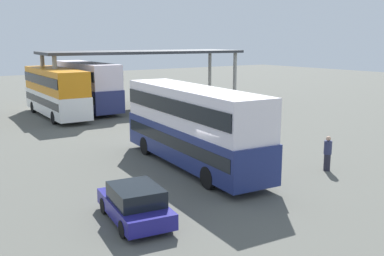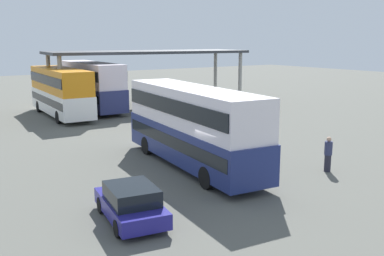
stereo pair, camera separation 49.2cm
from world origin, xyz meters
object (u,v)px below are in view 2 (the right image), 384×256
at_px(double_decker_mid_row, 91,84).
at_px(pedestrian_waiting, 328,154).
at_px(parked_hatchback, 131,203).
at_px(double_decker_main, 192,124).
at_px(double_decker_near_canopy, 61,90).

height_order(double_decker_mid_row, pedestrian_waiting, double_decker_mid_row).
relative_size(parked_hatchback, pedestrian_waiting, 2.28).
bearing_deg(double_decker_main, pedestrian_waiting, -126.01).
bearing_deg(parked_hatchback, double_decker_main, -42.40).
relative_size(double_decker_main, pedestrian_waiting, 6.35).
xyz_separation_m(double_decker_near_canopy, pedestrian_waiting, (5.67, -23.20, -1.34)).
distance_m(double_decker_mid_row, pedestrian_waiting, 25.23).
bearing_deg(double_decker_near_canopy, pedestrian_waiting, -163.74).
height_order(double_decker_main, double_decker_near_canopy, double_decker_main).
bearing_deg(parked_hatchback, pedestrian_waiting, -80.63).
xyz_separation_m(double_decker_mid_row, pedestrian_waiting, (2.20, -25.09, -1.51)).
distance_m(parked_hatchback, double_decker_near_canopy, 23.87).
relative_size(double_decker_main, double_decker_mid_row, 1.01).
xyz_separation_m(parked_hatchback, pedestrian_waiting, (10.72, 0.08, 0.20)).
height_order(double_decker_main, parked_hatchback, double_decker_main).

